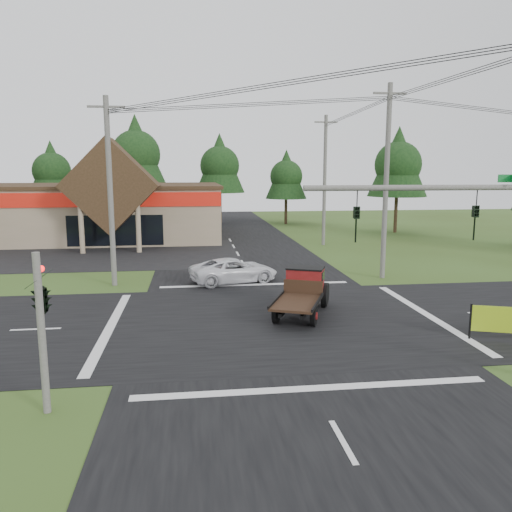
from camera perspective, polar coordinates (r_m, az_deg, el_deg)
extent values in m
plane|color=#374A1A|center=(21.99, 2.17, -7.41)|extent=(120.00, 120.00, 0.00)
cube|color=black|center=(21.99, 2.18, -7.38)|extent=(12.00, 120.00, 0.02)
cube|color=black|center=(21.99, 2.18, -7.38)|extent=(120.00, 12.00, 0.02)
cube|color=black|center=(41.61, -21.82, 0.06)|extent=(28.00, 14.00, 0.02)
cube|color=gray|center=(52.41, -21.14, 4.68)|extent=(30.00, 15.00, 5.00)
cube|color=#312414|center=(52.28, -21.32, 7.46)|extent=(30.40, 15.40, 0.30)
cube|color=#B3180D|center=(45.03, -23.54, 5.86)|extent=(30.00, 0.12, 1.20)
cube|color=#312414|center=(42.75, -16.19, 7.73)|extent=(7.78, 4.00, 7.78)
cylinder|color=gray|center=(41.70, -19.32, 2.98)|extent=(0.40, 0.40, 4.00)
cylinder|color=gray|center=(41.01, -13.30, 3.16)|extent=(0.40, 0.40, 4.00)
cube|color=black|center=(43.98, -15.77, 2.82)|extent=(8.00, 0.08, 2.60)
cylinder|color=#595651|center=(14.97, 20.70, 7.32)|extent=(8.00, 0.16, 0.16)
imported|color=black|center=(15.52, 23.75, 3.49)|extent=(0.16, 0.20, 1.00)
imported|color=black|center=(14.05, 11.39, 3.55)|extent=(0.16, 0.20, 1.00)
cube|color=#0C6626|center=(16.00, 27.16, 7.90)|extent=(0.80, 0.04, 0.22)
cylinder|color=#595651|center=(14.47, -23.29, -8.23)|extent=(0.20, 0.20, 4.40)
imported|color=black|center=(14.29, -23.47, -2.24)|extent=(0.53, 2.48, 1.00)
sphere|color=#FF0C0C|center=(14.40, -23.36, -1.34)|extent=(0.18, 0.18, 0.18)
cylinder|color=#595651|center=(29.11, -16.32, 6.91)|extent=(0.30, 0.30, 10.50)
cube|color=#595651|center=(29.29, -16.76, 16.02)|extent=(2.00, 0.12, 0.12)
cylinder|color=#595651|center=(30.95, 14.65, 8.05)|extent=(0.30, 0.30, 11.50)
cube|color=#595651|center=(31.26, 15.07, 17.52)|extent=(2.00, 0.12, 0.12)
cylinder|color=#595651|center=(44.26, 7.85, 8.46)|extent=(0.30, 0.30, 11.20)
cube|color=#595651|center=(44.45, 8.00, 14.92)|extent=(2.00, 0.12, 0.12)
cylinder|color=#332316|center=(65.05, -22.05, 4.80)|extent=(0.36, 0.36, 3.50)
cone|color=black|center=(64.88, -22.33, 9.25)|extent=(5.60, 5.60, 6.60)
sphere|color=black|center=(64.88, -22.31, 8.98)|extent=(4.40, 4.40, 4.40)
cylinder|color=#332316|center=(62.22, -13.33, 5.54)|extent=(0.36, 0.36, 4.55)
cone|color=black|center=(62.13, -13.57, 11.59)|extent=(7.28, 7.28, 8.58)
sphere|color=black|center=(62.11, -13.56, 11.23)|extent=(5.72, 5.72, 5.72)
cylinder|color=#332316|center=(63.00, -4.11, 5.50)|extent=(0.36, 0.36, 3.85)
cone|color=black|center=(62.84, -4.17, 10.56)|extent=(6.16, 6.16, 7.26)
sphere|color=black|center=(62.84, -4.16, 10.26)|extent=(4.84, 4.84, 4.84)
cylinder|color=#332316|center=(62.00, 3.43, 5.12)|extent=(0.36, 0.36, 3.15)
cone|color=black|center=(61.81, 3.48, 9.32)|extent=(5.04, 5.04, 5.94)
sphere|color=black|center=(61.82, 3.47, 9.07)|extent=(3.96, 3.96, 3.96)
cylinder|color=#332316|center=(55.28, 15.67, 4.60)|extent=(0.36, 0.36, 3.85)
cone|color=black|center=(55.11, 15.94, 10.36)|extent=(6.16, 6.16, 7.26)
sphere|color=black|center=(55.10, 15.92, 10.01)|extent=(4.84, 4.84, 4.84)
imported|color=white|center=(29.32, -2.53, -1.64)|extent=(5.57, 3.68, 1.42)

